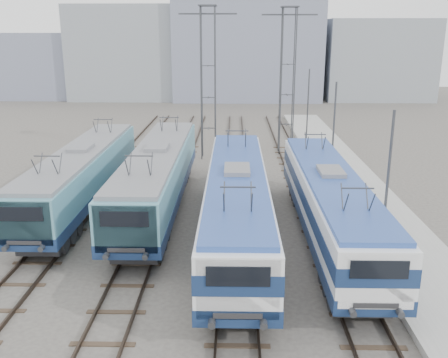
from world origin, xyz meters
The scene contains 16 objects.
ground centered at (0.00, 0.00, 0.00)m, with size 160.00×160.00×0.00m, color #514C47.
platform centered at (10.20, 8.00, 0.15)m, with size 4.00×70.00×0.30m, color #9E9E99.
locomotive_far_left centered at (-6.75, 9.38, 2.16)m, with size 2.73×17.26×3.25m.
locomotive_center_left centered at (-2.25, 8.97, 2.24)m, with size 2.85×18.00×3.39m.
locomotive_center_right centered at (2.25, 4.26, 2.31)m, with size 2.86×18.11×3.40m.
locomotive_far_right centered at (6.75, 4.64, 2.21)m, with size 2.73×17.24×3.24m.
catenary_tower_west centered at (0.00, 22.00, 6.64)m, with size 4.50×1.20×12.00m.
catenary_tower_east centered at (6.50, 24.00, 6.64)m, with size 4.50×1.20×12.00m.
mast_front centered at (8.60, 2.00, 3.50)m, with size 0.12×0.12×7.00m, color #3F4247.
mast_mid centered at (8.60, 14.00, 3.50)m, with size 0.12×0.12×7.00m, color #3F4247.
mast_rear centered at (8.60, 26.00, 3.50)m, with size 0.12×0.12×7.00m, color #3F4247.
safety_cone centered at (9.14, 1.91, 0.56)m, with size 0.30×0.30×0.52m, color #E03502.
building_west centered at (-14.00, 62.00, 7.00)m, with size 18.00×12.00×14.00m, color #8C949D.
building_center centered at (4.00, 62.00, 9.00)m, with size 22.00×14.00×18.00m, color gray.
building_east centered at (24.00, 62.00, 6.00)m, with size 16.00×12.00×12.00m, color #8C949D.
building_far_west centered at (-30.00, 62.00, 5.00)m, with size 14.00×10.00×10.00m, color gray.
Camera 1 is at (2.11, -18.30, 9.99)m, focal length 40.00 mm.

